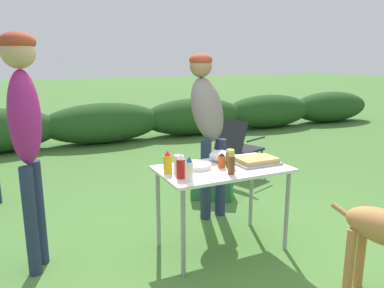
# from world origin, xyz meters

# --- Properties ---
(ground_plane) EXTENTS (60.00, 60.00, 0.00)m
(ground_plane) POSITION_xyz_m (0.00, 0.00, 0.00)
(ground_plane) COLOR #477533
(shrub_hedge) EXTENTS (14.40, 0.90, 0.80)m
(shrub_hedge) POSITION_xyz_m (-0.00, 4.72, 0.40)
(shrub_hedge) COLOR #234C1E
(shrub_hedge) RESTS_ON ground
(folding_table) EXTENTS (1.10, 0.64, 0.74)m
(folding_table) POSITION_xyz_m (0.00, 0.00, 0.66)
(folding_table) COLOR silver
(folding_table) RESTS_ON ground
(food_tray) EXTENTS (0.38, 0.26, 0.06)m
(food_tray) POSITION_xyz_m (0.33, -0.03, 0.77)
(food_tray) COLOR #9E9EA3
(food_tray) RESTS_ON folding_table
(plate_stack) EXTENTS (0.25, 0.25, 0.04)m
(plate_stack) POSITION_xyz_m (-0.21, 0.08, 0.76)
(plate_stack) COLOR white
(plate_stack) RESTS_ON folding_table
(mixing_bowl) EXTENTS (0.21, 0.21, 0.10)m
(mixing_bowl) POSITION_xyz_m (0.09, 0.19, 0.79)
(mixing_bowl) COLOR silver
(mixing_bowl) RESTS_ON folding_table
(paper_cup_stack) EXTENTS (0.08, 0.08, 0.14)m
(paper_cup_stack) POSITION_xyz_m (-0.39, 0.03, 0.81)
(paper_cup_stack) COLOR white
(paper_cup_stack) RESTS_ON folding_table
(ketchup_bottle) EXTENTS (0.07, 0.07, 0.19)m
(ketchup_bottle) POSITION_xyz_m (-0.43, -0.11, 0.83)
(ketchup_bottle) COLOR red
(ketchup_bottle) RESTS_ON folding_table
(beer_bottle) EXTENTS (0.06, 0.06, 0.19)m
(beer_bottle) POSITION_xyz_m (-0.03, -0.19, 0.83)
(beer_bottle) COLOR brown
(beer_bottle) RESTS_ON folding_table
(mustard_bottle) EXTENTS (0.07, 0.07, 0.19)m
(mustard_bottle) POSITION_xyz_m (-0.48, 0.05, 0.83)
(mustard_bottle) COLOR yellow
(mustard_bottle) RESTS_ON folding_table
(hot_sauce_bottle) EXTENTS (0.06, 0.06, 0.13)m
(hot_sauce_bottle) POSITION_xyz_m (-0.01, 0.00, 0.80)
(hot_sauce_bottle) COLOR #CC4214
(hot_sauce_bottle) RESTS_ON folding_table
(mayo_bottle) EXTENTS (0.06, 0.06, 0.19)m
(mayo_bottle) POSITION_xyz_m (-0.41, -0.20, 0.83)
(mayo_bottle) COLOR silver
(mayo_bottle) RESTS_ON folding_table
(relish_jar) EXTENTS (0.07, 0.07, 0.15)m
(relish_jar) POSITION_xyz_m (0.07, -0.01, 0.81)
(relish_jar) COLOR olive
(relish_jar) RESTS_ON folding_table
(standing_person_in_olive_jacket) EXTENTS (0.39, 0.51, 1.70)m
(standing_person_in_olive_jacket) POSITION_xyz_m (0.24, 0.75, 1.09)
(standing_person_in_olive_jacket) COLOR #232D4C
(standing_person_in_olive_jacket) RESTS_ON ground
(standing_person_in_red_jacket) EXTENTS (0.32, 0.36, 1.83)m
(standing_person_in_red_jacket) POSITION_xyz_m (-1.49, 0.33, 1.20)
(standing_person_in_red_jacket) COLOR #232D4C
(standing_person_in_red_jacket) RESTS_ON ground
(camp_chair_green_behind_table) EXTENTS (0.71, 0.64, 0.83)m
(camp_chair_green_behind_table) POSITION_xyz_m (1.23, 1.70, 0.47)
(camp_chair_green_behind_table) COLOR #232328
(camp_chair_green_behind_table) RESTS_ON ground
(cooler_box) EXTENTS (0.58, 0.54, 0.34)m
(cooler_box) POSITION_xyz_m (0.52, 1.12, 0.17)
(cooler_box) COLOR #286B3D
(cooler_box) RESTS_ON ground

